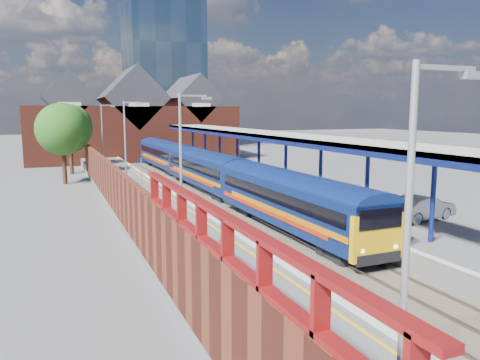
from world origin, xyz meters
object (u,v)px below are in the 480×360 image
object	(u,v)px
lamp_post_a	(413,249)
parked_car_dark	(312,183)
lamp_post_b	(184,163)
parked_car_silver	(422,208)
lamp_post_d	(104,133)
parked_car_blue	(389,207)
lamp_post_c	(127,142)
platform_sign	(141,168)
train	(182,159)

from	to	relation	value
lamp_post_a	parked_car_dark	bearing A→B (deg)	62.13
lamp_post_b	parked_car_silver	bearing A→B (deg)	2.94
lamp_post_d	lamp_post_b	bearing A→B (deg)	-90.00
lamp_post_d	parked_car_blue	xyz separation A→B (m)	(13.00, -29.99, -3.36)
lamp_post_c	parked_car_dark	xyz separation A→B (m)	(13.77, -3.96, -3.41)
lamp_post_b	parked_car_silver	size ratio (longest dim) A/B	1.58
parked_car_silver	lamp_post_c	bearing A→B (deg)	32.52
platform_sign	lamp_post_d	bearing A→B (deg)	95.56
lamp_post_a	lamp_post_d	xyz separation A→B (m)	(0.00, 46.00, 0.00)
lamp_post_c	lamp_post_d	xyz separation A→B (m)	(0.00, 16.00, 0.00)
lamp_post_a	platform_sign	world-z (taller)	lamp_post_a
lamp_post_d	parked_car_blue	distance (m)	32.86
lamp_post_a	lamp_post_c	distance (m)	30.00
parked_car_silver	train	bearing A→B (deg)	2.12
lamp_post_b	platform_sign	size ratio (longest dim) A/B	2.80
lamp_post_d	parked_car_blue	world-z (taller)	lamp_post_d
train	parked_car_silver	distance (m)	29.25
lamp_post_a	platform_sign	size ratio (longest dim) A/B	2.80
lamp_post_c	lamp_post_a	bearing A→B (deg)	-90.00
parked_car_dark	parked_car_blue	bearing A→B (deg)	-179.40
lamp_post_b	parked_car_dark	size ratio (longest dim) A/B	1.75
train	parked_car_dark	size ratio (longest dim) A/B	16.45
lamp_post_c	parked_car_dark	size ratio (longest dim) A/B	1.75
lamp_post_a	lamp_post_b	distance (m)	14.00
lamp_post_d	parked_car_dark	size ratio (longest dim) A/B	1.75
platform_sign	lamp_post_b	bearing A→B (deg)	-94.33
lamp_post_c	parked_car_silver	distance (m)	21.18
parked_car_dark	lamp_post_a	bearing A→B (deg)	157.12
train	parked_car_dark	world-z (taller)	train
parked_car_silver	parked_car_blue	bearing A→B (deg)	35.21
lamp_post_b	lamp_post_d	bearing A→B (deg)	90.00
lamp_post_b	lamp_post_c	xyz separation A→B (m)	(0.00, 16.00, 0.00)
lamp_post_b	parked_car_silver	world-z (taller)	lamp_post_b
parked_car_silver	platform_sign	bearing A→B (deg)	26.24
train	lamp_post_d	size ratio (longest dim) A/B	9.42
train	lamp_post_c	distance (m)	15.68
lamp_post_a	platform_sign	distance (m)	32.11
lamp_post_a	parked_car_dark	size ratio (longest dim) A/B	1.75
lamp_post_a	lamp_post_c	bearing A→B (deg)	90.00
lamp_post_d	parked_car_blue	bearing A→B (deg)	-66.56
lamp_post_b	parked_car_silver	distance (m)	14.70
lamp_post_c	parked_car_blue	xyz separation A→B (m)	(13.00, -13.99, -3.36)
lamp_post_c	parked_car_dark	bearing A→B (deg)	-16.04
lamp_post_a	parked_car_silver	world-z (taller)	lamp_post_a
platform_sign	parked_car_silver	bearing A→B (deg)	-53.12
lamp_post_a	parked_car_dark	xyz separation A→B (m)	(13.77, 26.04, -3.41)
lamp_post_b	platform_sign	world-z (taller)	lamp_post_b
platform_sign	parked_car_silver	xyz separation A→B (m)	(12.95, -17.26, -0.96)
lamp_post_b	parked_car_dark	world-z (taller)	lamp_post_b
lamp_post_b	lamp_post_d	world-z (taller)	same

